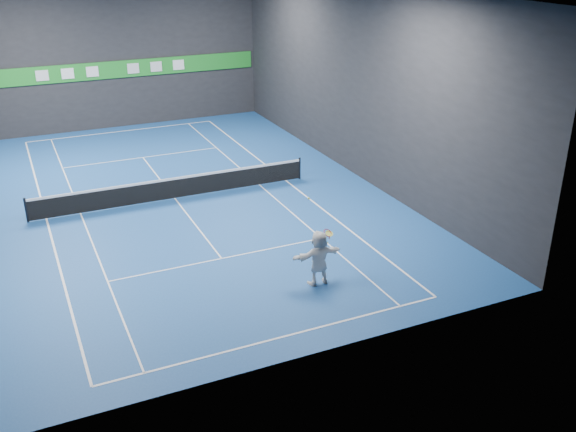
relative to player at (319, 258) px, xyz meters
name	(u,v)px	position (x,y,z in m)	size (l,w,h in m)	color
ground	(175,199)	(-2.40, 9.47, -0.96)	(26.00, 26.00, 0.00)	#1A488F
wall_back	(111,53)	(-2.40, 22.47, 3.54)	(18.00, 0.10, 9.00)	black
wall_front	(300,210)	(-2.40, -3.53, 3.54)	(18.00, 0.10, 9.00)	black
wall_right	(353,81)	(6.60, 9.47, 3.54)	(0.10, 26.00, 9.00)	black
baseline_near	(283,337)	(-2.40, -2.42, -0.96)	(10.98, 0.08, 0.01)	white
baseline_far	(122,131)	(-2.40, 21.36, -0.96)	(10.98, 0.08, 0.01)	white
sideline_doubles_left	(46,219)	(-7.89, 9.47, -0.96)	(0.08, 23.78, 0.01)	white
sideline_doubles_right	(286,181)	(3.09, 9.47, -0.96)	(0.08, 23.78, 0.01)	white
sideline_singles_left	(81,214)	(-6.51, 9.47, -0.96)	(0.06, 23.78, 0.01)	white
sideline_singles_right	(260,185)	(1.71, 9.47, -0.96)	(0.06, 23.78, 0.01)	white
service_line_near	(222,258)	(-2.40, 3.07, -0.96)	(8.23, 0.06, 0.01)	white
service_line_far	(143,157)	(-2.40, 15.87, -0.96)	(8.23, 0.06, 0.01)	white
center_service_line	(175,199)	(-2.40, 9.47, -0.96)	(0.06, 12.80, 0.01)	white
player	(319,258)	(0.00, 0.00, 0.00)	(1.79, 0.57, 1.93)	white
tennis_ball	(309,198)	(-0.38, 0.05, 2.19)	(0.07, 0.07, 0.07)	yellow
tennis_net	(174,187)	(-2.40, 9.47, -0.43)	(12.50, 0.10, 1.07)	black
sponsor_banner	(113,70)	(-2.40, 22.40, 2.54)	(17.64, 0.11, 1.00)	#1F8E28
tennis_racket	(328,234)	(0.34, 0.05, 0.78)	(0.46, 0.35, 0.67)	#B31319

